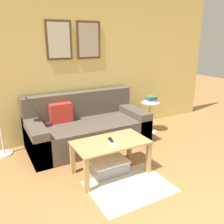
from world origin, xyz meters
TOP-DOWN VIEW (x-y plane):
  - wall_back at (-0.00, 3.42)m, footprint 5.60×0.09m
  - area_rug at (-0.29, 1.52)m, footprint 0.99×0.78m
  - couch at (-0.25, 2.93)m, footprint 1.99×0.94m
  - coffee_table at (-0.34, 1.92)m, footprint 0.98×0.55m
  - storage_bin at (-0.36, 1.94)m, footprint 0.51×0.36m
  - side_table at (1.04, 2.85)m, footprint 0.35×0.35m
  - book_stack at (1.06, 2.87)m, footprint 0.20×0.19m
  - remote_control at (-0.32, 1.93)m, footprint 0.07×0.16m
  - cell_phone at (-0.35, 1.85)m, footprint 0.09×0.15m

SIDE VIEW (x-z plane):
  - area_rug at x=-0.29m, z-range 0.00..0.01m
  - storage_bin at x=-0.36m, z-range 0.00..0.19m
  - couch at x=-0.25m, z-range -0.14..0.72m
  - side_table at x=1.04m, z-range 0.06..0.66m
  - coffee_table at x=-0.34m, z-range 0.14..0.61m
  - cell_phone at x=-0.35m, z-range 0.46..0.47m
  - remote_control at x=-0.32m, z-range 0.46..0.48m
  - book_stack at x=1.06m, z-range 0.60..0.72m
  - wall_back at x=0.00m, z-range 0.01..2.56m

